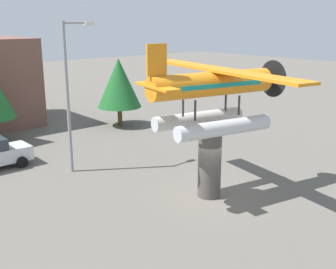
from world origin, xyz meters
TOP-DOWN VIEW (x-y plane):
  - ground_plane at (0.00, 0.00)m, footprint 140.00×140.00m
  - display_pedestal at (0.00, 0.00)m, footprint 1.10×1.10m
  - floatplane_monument at (0.13, -0.03)m, footprint 7.14×10.41m
  - streetlight_primary at (-3.13, 7.36)m, footprint 1.84×0.28m
  - tree_center_back at (4.79, 14.40)m, footprint 3.44×3.44m

SIDE VIEW (x-z plane):
  - ground_plane at x=0.00m, z-range 0.00..0.00m
  - display_pedestal at x=0.00m, z-range 0.00..3.25m
  - tree_center_back at x=4.79m, z-range 0.75..6.11m
  - streetlight_primary at x=-3.13m, z-range 0.64..8.78m
  - floatplane_monument at x=0.13m, z-range 2.92..6.92m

